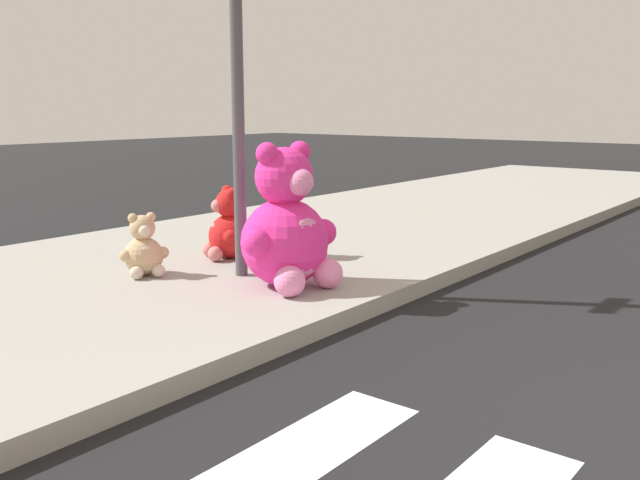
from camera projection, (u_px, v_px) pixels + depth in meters
sidewalk at (96, 291)px, 6.01m from camera, size 28.00×4.40×0.15m
sign_pole at (238, 85)px, 5.96m from camera, size 0.56×0.11×3.20m
plush_pink_large at (287, 230)px, 5.80m from camera, size 0.94×0.86×1.23m
plush_tan at (144, 251)px, 6.23m from camera, size 0.41×0.41×0.57m
plush_red at (228, 229)px, 6.94m from camera, size 0.53×0.51×0.73m
plush_lavender at (284, 229)px, 7.02m from camera, size 0.54×0.47×0.70m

